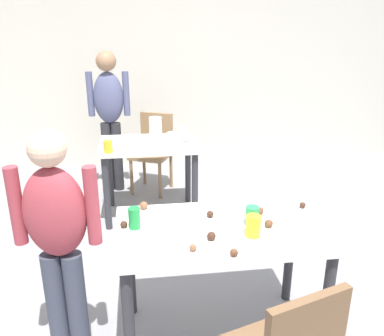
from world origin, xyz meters
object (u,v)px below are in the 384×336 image
(chair_far_table, at_px, (154,147))
(person_girl_near, at_px, (58,235))
(dining_table_far, at_px, (149,156))
(mixing_bowl, at_px, (307,224))
(dining_table_near, at_px, (221,244))
(pitcher_far, at_px, (156,130))
(soda_can, at_px, (134,218))
(person_adult_far, at_px, (109,110))

(chair_far_table, xyz_separation_m, person_girl_near, (-0.59, -2.49, 0.31))
(dining_table_far, height_order, person_girl_near, person_girl_near)
(person_girl_near, bearing_deg, mixing_bowl, -0.71)
(dining_table_near, height_order, pitcher_far, pitcher_far)
(chair_far_table, height_order, mixing_bowl, chair_far_table)
(soda_can, bearing_deg, dining_table_far, 85.37)
(mixing_bowl, xyz_separation_m, pitcher_far, (-0.74, 1.85, 0.09))
(chair_far_table, height_order, pitcher_far, pitcher_far)
(person_girl_near, xyz_separation_m, person_adult_far, (0.13, 2.52, 0.13))
(person_girl_near, bearing_deg, pitcher_far, 72.06)
(dining_table_far, relative_size, person_girl_near, 0.68)
(person_girl_near, bearing_deg, dining_table_far, 73.87)
(person_adult_far, relative_size, soda_can, 12.70)
(dining_table_near, xyz_separation_m, pitcher_far, (-0.28, 1.76, 0.23))
(chair_far_table, bearing_deg, person_girl_near, -103.42)
(person_girl_near, relative_size, soda_can, 11.18)
(person_adult_far, xyz_separation_m, mixing_bowl, (1.20, -2.54, -0.15))
(pitcher_far, bearing_deg, dining_table_near, -80.92)
(pitcher_far, bearing_deg, chair_far_table, 90.03)
(person_adult_far, xyz_separation_m, soda_can, (0.26, -2.39, -0.12))
(person_girl_near, relative_size, mixing_bowl, 6.66)
(person_girl_near, bearing_deg, chair_far_table, 76.58)
(pitcher_far, bearing_deg, mixing_bowl, -68.19)
(mixing_bowl, distance_m, soda_can, 0.96)
(person_adult_far, height_order, mixing_bowl, person_adult_far)
(person_girl_near, bearing_deg, dining_table_near, 5.14)
(chair_far_table, bearing_deg, pitcher_far, -89.97)
(mixing_bowl, height_order, soda_can, soda_can)
(dining_table_near, bearing_deg, pitcher_far, 99.08)
(chair_far_table, xyz_separation_m, soda_can, (-0.20, -2.36, 0.31))
(dining_table_near, xyz_separation_m, dining_table_far, (-0.35, 1.74, -0.02))
(dining_table_near, relative_size, mixing_bowl, 5.81)
(soda_can, bearing_deg, person_girl_near, -161.72)
(person_girl_near, height_order, pitcher_far, person_girl_near)
(pitcher_far, bearing_deg, person_girl_near, -107.94)
(dining_table_far, xyz_separation_m, person_girl_near, (-0.53, -1.82, 0.19))
(person_girl_near, distance_m, soda_can, 0.41)
(mixing_bowl, bearing_deg, dining_table_near, 168.30)
(dining_table_far, xyz_separation_m, mixing_bowl, (0.81, -1.84, 0.16))
(chair_far_table, distance_m, soda_can, 2.39)
(dining_table_near, relative_size, soda_can, 9.75)
(chair_far_table, relative_size, person_adult_far, 0.56)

